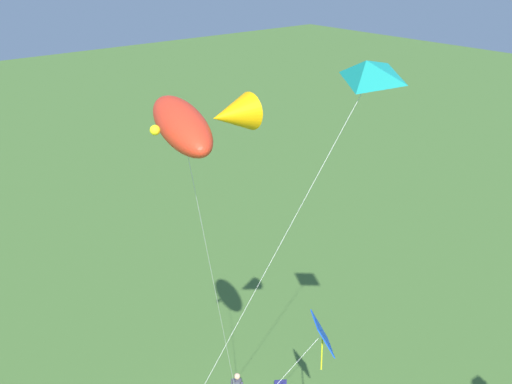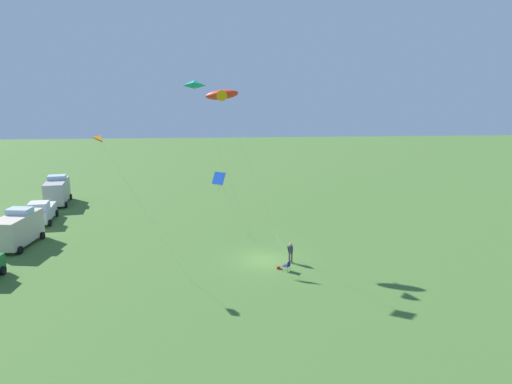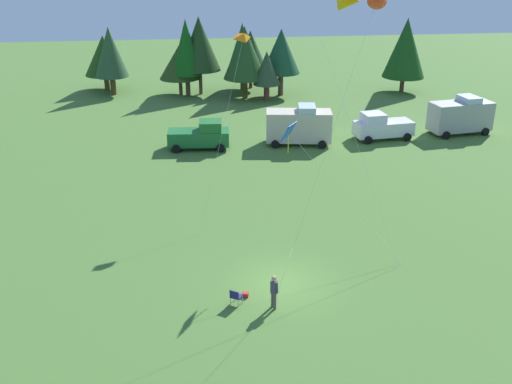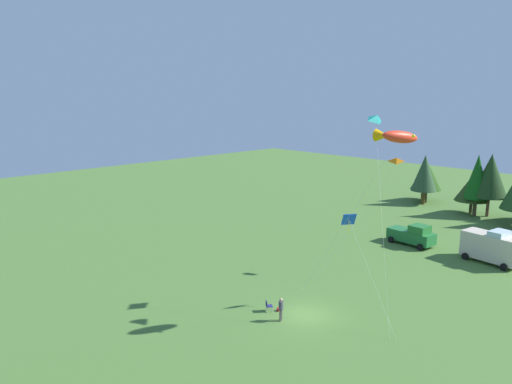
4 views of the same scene
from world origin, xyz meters
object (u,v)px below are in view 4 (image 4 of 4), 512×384
Objects in this scene: van_camper_beige at (492,246)px; kite_diamond_blue at (350,222)px; person_kite_flyer at (281,308)px; truck_green_flatbed at (413,235)px; kite_delta_teal at (377,119)px; kite_delta_orange at (396,160)px; backpack_on_grass at (279,309)px; folding_chair at (268,305)px; kite_large_fish at (396,137)px.

kite_diamond_blue is (-4.01, -18.14, 5.04)m from van_camper_beige.
truck_green_flatbed is (-2.55, 23.72, 0.08)m from person_kite_flyer.
kite_delta_orange is at bearing 108.02° from kite_delta_teal.
van_camper_beige reaches higher than backpack_on_grass.
van_camper_beige is (7.45, 23.40, 1.16)m from folding_chair.
kite_delta_teal is (2.47, 7.59, 13.35)m from person_kite_flyer.
kite_diamond_blue reaches higher than folding_chair.
person_kite_flyer is at bearing -106.32° from kite_diamond_blue.
truck_green_flatbed is 23.38m from kite_large_fish.
truck_green_flatbed reaches higher than backpack_on_grass.
van_camper_beige reaches higher than folding_chair.
kite_large_fish is 10.98m from kite_delta_orange.
kite_diamond_blue is at bearing 57.74° from backpack_on_grass.
kite_large_fish is (6.57, 4.32, 13.24)m from backpack_on_grass.
kite_delta_orange is (-5.16, 9.22, -2.98)m from kite_large_fish.
kite_diamond_blue reaches higher than truck_green_flatbed.
van_camper_beige is (5.69, 23.88, 0.62)m from person_kite_flyer.
kite_diamond_blue is (-3.65, 0.31, -6.67)m from kite_large_fish.
kite_diamond_blue reaches higher than van_camper_beige.
kite_diamond_blue is (3.44, 5.26, 6.20)m from folding_chair.
kite_delta_teal reaches higher than truck_green_flatbed.
kite_delta_orange reaches higher than truck_green_flatbed.
folding_chair is 0.06× the size of kite_delta_teal.
van_camper_beige is at bearing 59.14° from kite_delta_orange.
folding_chair reaches higher than backpack_on_grass.
kite_large_fish is (7.10, 4.95, 12.87)m from folding_chair.
kite_delta_orange is (2.73, -9.07, 9.27)m from truck_green_flatbed.
truck_green_flatbed is 21.48m from kite_delta_teal.
backpack_on_grass is 0.02× the size of kite_delta_teal.
person_kite_flyer is 8.23m from kite_diamond_blue.
truck_green_flatbed is 0.48× the size of kite_delta_orange.
kite_diamond_blue reaches higher than person_kite_flyer.
kite_delta_teal reaches higher than kite_diamond_blue.
folding_chair is 8.83m from kite_diamond_blue.
kite_large_fish reaches higher than backpack_on_grass.
kite_large_fish is 7.61m from kite_diamond_blue.
backpack_on_grass is at bearing -98.72° from van_camper_beige.
kite_large_fish reaches higher than truck_green_flatbed.
kite_diamond_blue reaches higher than backpack_on_grass.
truck_green_flatbed is 19.30m from kite_diamond_blue.
backpack_on_grass is 15.40m from kite_large_fish.
kite_diamond_blue is (1.50, -8.91, -3.69)m from kite_delta_orange.
person_kite_flyer is at bearing -108.05° from kite_delta_teal.
truck_green_flatbed is at bearing 113.33° from kite_large_fish.
folding_chair is at bearing -120.80° from kite_delta_teal.
kite_delta_orange is at bearing -69.05° from truck_green_flatbed.
kite_large_fish is at bearing -62.48° from truck_green_flatbed.
kite_large_fish is at bearing -37.05° from kite_delta_teal.
person_kite_flyer is 15.55m from kite_delta_teal.
kite_delta_teal is (-2.86, 2.16, 1.02)m from kite_large_fish.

